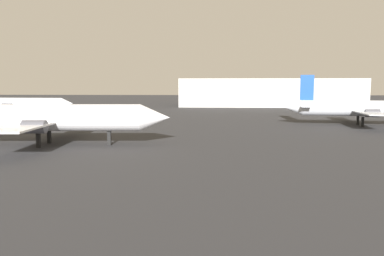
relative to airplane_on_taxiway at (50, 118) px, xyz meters
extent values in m
cylinder|color=white|center=(0.23, 0.02, 0.01)|extent=(22.75, 4.97, 3.41)
cone|color=white|center=(13.36, 0.93, 0.01)|extent=(3.98, 3.66, 3.41)
cube|color=white|center=(-0.89, -0.06, -0.50)|extent=(5.93, 22.95, 0.21)
cylinder|color=#4C4C54|center=(-0.52, 4.29, -0.67)|extent=(2.74, 1.76, 1.58)
cylinder|color=#4C4C54|center=(0.08, -4.32, -0.67)|extent=(2.74, 1.76, 1.58)
cube|color=black|center=(7.44, 0.52, -2.62)|extent=(0.47, 0.47, 1.86)
cube|color=black|center=(-1.02, 1.69, -2.62)|extent=(0.47, 0.47, 1.86)
cube|color=black|center=(-0.77, -1.81, -2.62)|extent=(0.47, 0.47, 1.86)
cylinder|color=silver|center=(50.06, 26.01, -0.19)|extent=(24.25, 5.54, 2.99)
cone|color=silver|center=(36.46, 27.46, -0.19)|extent=(3.59, 3.33, 2.99)
cube|color=silver|center=(48.86, 26.14, -0.64)|extent=(6.34, 24.01, 0.19)
cube|color=silver|center=(38.49, 27.25, 0.11)|extent=(2.61, 6.86, 0.13)
cube|color=#1947B2|center=(38.89, 27.20, 3.73)|extent=(2.56, 0.51, 4.85)
cylinder|color=#4C4C54|center=(50.06, 30.54, -0.79)|extent=(2.53, 1.68, 1.43)
cylinder|color=#4C4C54|center=(49.10, 21.57, -0.79)|extent=(2.53, 1.68, 1.43)
cube|color=black|center=(49.03, 27.72, -2.62)|extent=(0.44, 0.44, 1.86)
cube|color=black|center=(48.69, 24.55, -2.62)|extent=(0.44, 0.44, 1.86)
cylinder|color=silver|center=(-27.86, 43.98, -0.26)|extent=(22.22, 4.40, 2.71)
cone|color=silver|center=(-15.37, 43.01, -0.26)|extent=(3.18, 2.93, 2.71)
cube|color=silver|center=(-28.96, 44.07, -0.67)|extent=(4.84, 24.35, 0.19)
cylinder|color=#4C4C54|center=(-27.94, 48.60, -0.80)|extent=(2.46, 1.59, 1.41)
cylinder|color=#4C4C54|center=(-28.65, 39.43, -0.80)|extent=(2.46, 1.59, 1.41)
cube|color=black|center=(-20.82, 43.44, -2.58)|extent=(0.42, 0.42, 1.94)
cube|color=black|center=(-28.84, 45.63, -2.58)|extent=(0.42, 0.42, 1.94)
cube|color=black|center=(-29.08, 42.50, -2.58)|extent=(0.42, 0.42, 1.94)
cube|color=#B7B7B2|center=(41.40, 97.28, 1.55)|extent=(66.07, 27.48, 10.20)
camera|label=1|loc=(20.81, -45.04, 4.03)|focal=34.08mm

